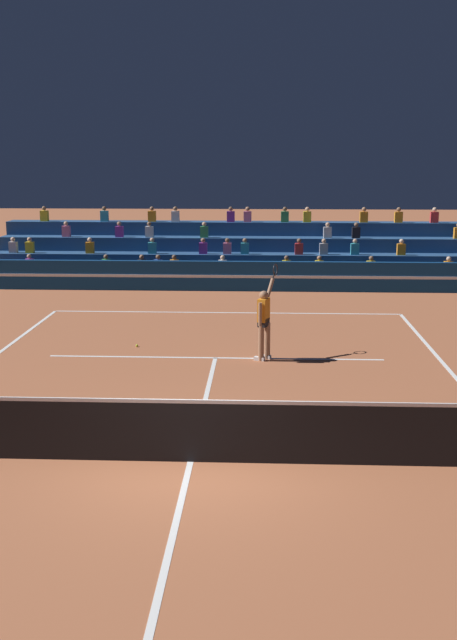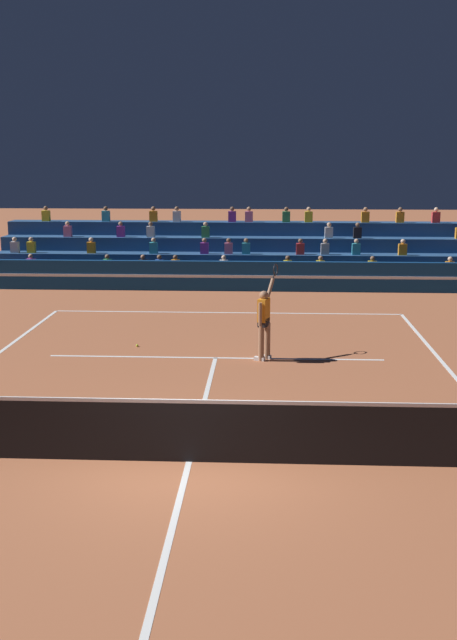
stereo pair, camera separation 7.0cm
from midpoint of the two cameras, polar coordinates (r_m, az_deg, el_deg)
ground_plane at (r=12.39m, az=-2.86°, el=-10.73°), size 120.00×120.00×0.00m
court_lines at (r=12.39m, az=-2.86°, el=-10.71°), size 11.10×23.90×0.01m
tennis_net at (r=12.19m, az=-2.88°, el=-8.38°), size 12.00×0.10×1.10m
sponsor_banner_wall at (r=27.60m, az=0.39°, el=3.37°), size 18.00×0.26×1.10m
bleacher_stand at (r=30.69m, az=0.64°, el=4.82°), size 19.19×3.80×2.83m
tennis_player at (r=18.11m, az=2.85°, el=-0.02°), size 0.60×1.25×2.32m
tennis_ball at (r=19.65m, az=-6.87°, el=-1.94°), size 0.07×0.07×0.07m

